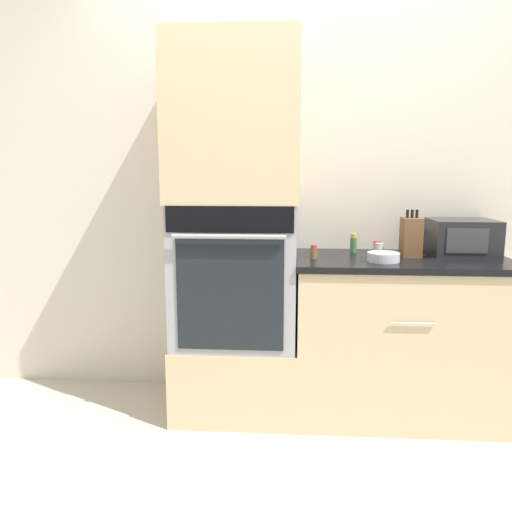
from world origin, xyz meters
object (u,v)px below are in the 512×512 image
microwave (462,237)px  knife_block (411,237)px  condiment_jar_far (314,252)px  condiment_jar_near (354,243)px  condiment_jar_back (379,250)px  wall_oven (236,272)px  bowl (383,257)px  condiment_jar_mid (377,246)px

microwave → knife_block: 0.32m
microwave → condiment_jar_far: size_ratio=4.73×
condiment_jar_near → condiment_jar_back: size_ratio=1.59×
wall_oven → condiment_jar_far: size_ratio=10.45×
microwave → wall_oven: bearing=-173.9°
microwave → condiment_jar_back: (-0.48, -0.07, -0.07)m
bowl → condiment_jar_far: 0.37m
knife_block → condiment_jar_near: (-0.30, 0.12, -0.05)m
bowl → condiment_jar_far: condiment_jar_far is taller
condiment_jar_far → bowl: bearing=-9.7°
microwave → condiment_jar_far: bearing=-167.3°
knife_block → condiment_jar_mid: size_ratio=4.29×
condiment_jar_mid → condiment_jar_back: size_ratio=0.86×
knife_block → condiment_jar_near: size_ratio=2.32×
bowl → condiment_jar_near: bearing=112.9°
condiment_jar_near → bowl: bearing=-67.1°
condiment_jar_far → knife_block: bearing=11.5°
knife_block → condiment_jar_near: knife_block is taller
condiment_jar_mid → condiment_jar_back: (-0.02, -0.16, 0.00)m
knife_block → condiment_jar_far: 0.56m
condiment_jar_back → condiment_jar_far: bearing=-161.4°
knife_block → condiment_jar_near: bearing=158.7°
bowl → knife_block: bearing=44.0°
condiment_jar_near → knife_block: bearing=-21.3°
condiment_jar_mid → condiment_jar_far: bearing=-144.0°
wall_oven → microwave: size_ratio=2.21×
condiment_jar_mid → condiment_jar_near: bearing=-159.2°
microwave → knife_block: knife_block is taller
microwave → condiment_jar_near: 0.61m
knife_block → bowl: bearing=-136.0°
knife_block → bowl: (-0.18, -0.17, -0.09)m
microwave → condiment_jar_back: bearing=-172.1°
microwave → condiment_jar_mid: (-0.46, 0.09, -0.07)m
microwave → condiment_jar_back: size_ratio=5.02×
condiment_jar_mid → microwave: bearing=-11.3°
condiment_jar_near → condiment_jar_mid: (0.15, 0.06, -0.03)m
bowl → condiment_jar_far: (-0.36, 0.06, 0.01)m
condiment_jar_near → wall_oven: bearing=-165.7°
microwave → knife_block: size_ratio=1.36×
condiment_jar_near → condiment_jar_mid: condiment_jar_near is taller
knife_block → condiment_jar_back: knife_block is taller
condiment_jar_near → condiment_jar_far: (-0.24, -0.23, -0.02)m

